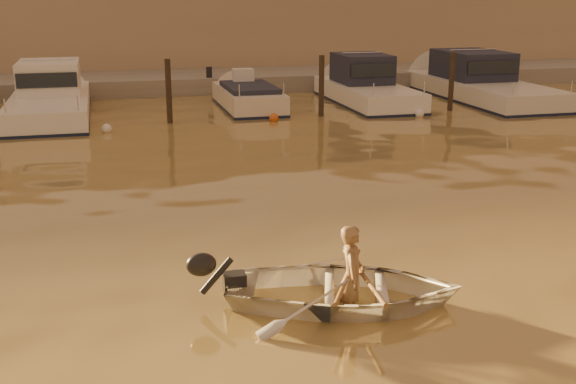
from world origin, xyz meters
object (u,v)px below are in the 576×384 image
object	(u,v)px
dinghy	(344,290)
moored_boat_2	(50,98)
moored_boat_5	(482,82)
waterfront_building	(145,25)
person	(352,276)
moored_boat_3	(248,102)
moored_boat_4	(367,86)

from	to	relation	value
dinghy	moored_boat_2	size ratio (longest dim) A/B	0.38
moored_boat_5	waterfront_building	distance (m)	16.31
person	moored_boat_5	bearing A→B (deg)	-16.38
moored_boat_3	moored_boat_5	world-z (taller)	moored_boat_5
dinghy	person	world-z (taller)	person
moored_boat_3	moored_boat_4	bearing A→B (deg)	0.00
person	moored_boat_4	xyz separation A→B (m)	(6.42, 16.51, 0.22)
person	waterfront_building	xyz separation A→B (m)	(-0.83, 27.51, 1.99)
dinghy	moored_boat_2	bearing A→B (deg)	33.20
moored_boat_4	moored_boat_5	xyz separation A→B (m)	(4.66, 0.00, 0.00)
dinghy	person	xyz separation A→B (m)	(0.10, -0.03, 0.20)
waterfront_building	moored_boat_5	bearing A→B (deg)	-42.73
moored_boat_4	waterfront_building	world-z (taller)	waterfront_building
dinghy	waterfront_building	world-z (taller)	waterfront_building
person	moored_boat_5	xyz separation A→B (m)	(11.08, 16.51, 0.22)
dinghy	moored_boat_2	world-z (taller)	moored_boat_2
moored_boat_5	moored_boat_4	bearing A→B (deg)	180.00
person	dinghy	bearing A→B (deg)	90.00
moored_boat_4	moored_boat_5	size ratio (longest dim) A/B	0.76
person	moored_boat_2	xyz separation A→B (m)	(-4.73, 16.51, 0.22)
moored_boat_4	waterfront_building	xyz separation A→B (m)	(-7.25, 11.00, 1.77)
moored_boat_2	moored_boat_5	xyz separation A→B (m)	(15.81, 0.00, 0.00)
moored_boat_5	waterfront_building	size ratio (longest dim) A/B	0.20
waterfront_building	dinghy	bearing A→B (deg)	-88.47
dinghy	moored_boat_3	size ratio (longest dim) A/B	0.58
moored_boat_3	moored_boat_2	bearing A→B (deg)	180.00
moored_boat_3	person	bearing A→B (deg)	-96.74
moored_boat_2	moored_boat_5	world-z (taller)	same
moored_boat_2	moored_boat_3	size ratio (longest dim) A/B	1.51
dinghy	moored_boat_5	distance (m)	19.92
moored_boat_2	dinghy	bearing A→B (deg)	-74.29
moored_boat_3	moored_boat_4	size ratio (longest dim) A/B	0.78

